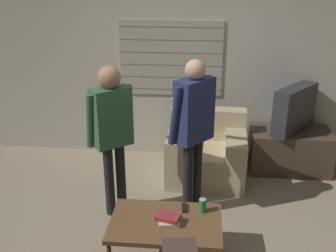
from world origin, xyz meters
TOP-DOWN VIEW (x-y plane):
  - ground_plane at (0.00, 0.00)m, footprint 16.00×16.00m
  - wall_back at (-0.00, 2.03)m, footprint 5.20×0.08m
  - armchair_beige at (0.39, 1.36)m, footprint 0.96×0.83m
  - coffee_table at (0.04, -0.23)m, footprint 0.95×0.62m
  - tv_stand at (1.45, 1.66)m, footprint 1.00×0.55m
  - tv at (1.45, 1.67)m, footprint 0.61×0.68m
  - person_left_standing at (-0.57, 0.53)m, footprint 0.47×0.76m
  - person_right_standing at (0.24, 0.60)m, footprint 0.47×0.74m
  - book_stack at (0.07, -0.25)m, footprint 0.22×0.20m
  - soda_can at (0.35, -0.06)m, footprint 0.07×0.07m
  - spare_remote at (0.19, -0.03)m, footprint 0.05×0.13m

SIDE VIEW (x-z plane):
  - ground_plane at x=0.00m, z-range 0.00..0.00m
  - tv_stand at x=1.45m, z-range 0.00..0.53m
  - armchair_beige at x=0.39m, z-range -0.08..0.74m
  - coffee_table at x=0.04m, z-range 0.18..0.62m
  - spare_remote at x=0.19m, z-range 0.44..0.47m
  - book_stack at x=0.07m, z-range 0.44..0.52m
  - soda_can at x=0.35m, z-range 0.44..0.57m
  - tv at x=1.45m, z-range 0.53..1.11m
  - person_left_standing at x=-0.57m, z-range 0.21..1.81m
  - person_right_standing at x=0.24m, z-range 0.21..1.88m
  - wall_back at x=0.00m, z-range 0.00..2.55m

